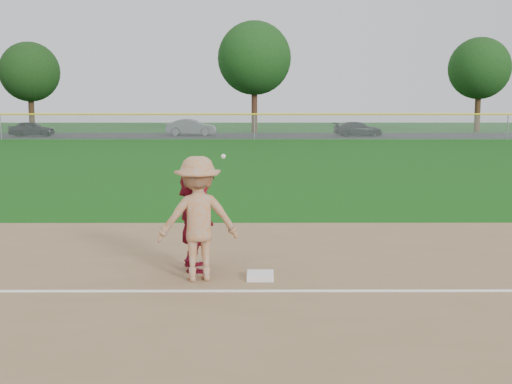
{
  "coord_description": "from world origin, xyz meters",
  "views": [
    {
      "loc": [
        -0.04,
        -10.74,
        3.05
      ],
      "look_at": [
        0.0,
        1.5,
        1.3
      ],
      "focal_mm": 45.0,
      "sensor_mm": 36.0,
      "label": 1
    }
  ],
  "objects_px": {
    "first_base": "(260,276)",
    "car_right": "(358,129)",
    "base_runner": "(194,221)",
    "car_left": "(32,129)",
    "car_mid": "(191,127)"
  },
  "relations": [
    {
      "from": "base_runner",
      "to": "car_left",
      "type": "xyz_separation_m",
      "value": [
        -18.09,
        44.2,
        -0.26
      ]
    },
    {
      "from": "first_base",
      "to": "base_runner",
      "type": "bearing_deg",
      "value": 151.89
    },
    {
      "from": "first_base",
      "to": "car_mid",
      "type": "bearing_deg",
      "value": 96.98
    },
    {
      "from": "car_left",
      "to": "car_mid",
      "type": "bearing_deg",
      "value": -88.8
    },
    {
      "from": "car_left",
      "to": "car_mid",
      "type": "relative_size",
      "value": 0.86
    },
    {
      "from": "first_base",
      "to": "car_right",
      "type": "xyz_separation_m",
      "value": [
        8.9,
        44.92,
        0.55
      ]
    },
    {
      "from": "first_base",
      "to": "base_runner",
      "type": "distance_m",
      "value": 1.58
    },
    {
      "from": "car_mid",
      "to": "base_runner",
      "type": "bearing_deg",
      "value": -173.43
    },
    {
      "from": "base_runner",
      "to": "car_left",
      "type": "distance_m",
      "value": 47.76
    },
    {
      "from": "first_base",
      "to": "car_left",
      "type": "xyz_separation_m",
      "value": [
        -19.27,
        44.83,
        0.58
      ]
    },
    {
      "from": "car_mid",
      "to": "car_right",
      "type": "bearing_deg",
      "value": -92.79
    },
    {
      "from": "first_base",
      "to": "car_right",
      "type": "relative_size",
      "value": 0.11
    },
    {
      "from": "car_mid",
      "to": "first_base",
      "type": "bearing_deg",
      "value": -172.05
    },
    {
      "from": "first_base",
      "to": "base_runner",
      "type": "relative_size",
      "value": 0.25
    },
    {
      "from": "car_left",
      "to": "base_runner",
      "type": "bearing_deg",
      "value": -160.9
    }
  ]
}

